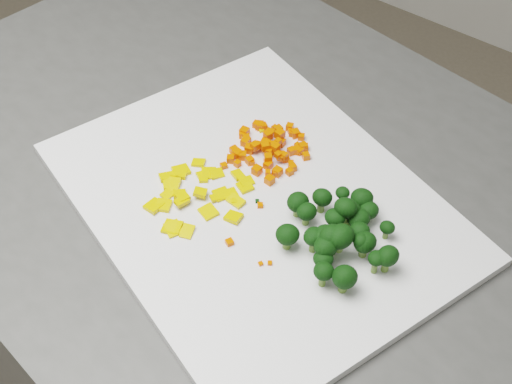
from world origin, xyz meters
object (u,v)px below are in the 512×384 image
Objects in this scene: counter_block at (247,358)px; broccoli_pile at (340,228)px; cutting_board at (256,202)px; pepper_pile at (202,193)px; carrot_pile at (270,145)px.

broccoli_pile is at bearing -12.95° from counter_block.
cutting_board is at bearing -179.69° from broccoli_pile.
cutting_board is 3.88× the size of pepper_pile.
counter_block is at bearing -120.30° from carrot_pile.
broccoli_pile reaches higher than cutting_board.
cutting_board is at bearing -65.85° from carrot_pile.
broccoli_pile is (0.14, -0.07, 0.01)m from carrot_pile.
pepper_pile is 0.97× the size of broccoli_pile.
broccoli_pile is at bearing 13.14° from pepper_pile.
carrot_pile is at bearing 59.70° from counter_block.
counter_block is at bearing 89.62° from pepper_pile.
pepper_pile is at bearing -166.86° from broccoli_pile.
carrot_pile reaches higher than counter_block.
carrot_pile is at bearing 154.52° from broccoli_pile.
carrot_pile is 0.10m from pepper_pile.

